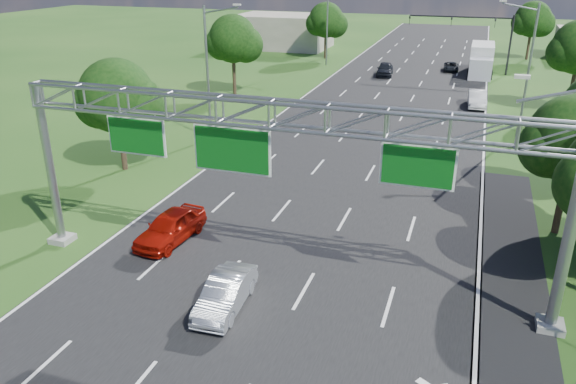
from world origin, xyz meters
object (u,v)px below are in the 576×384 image
at_px(sign_gantry, 274,129).
at_px(red_coupe, 170,227).
at_px(box_truck, 481,60).
at_px(traffic_signal, 481,30).
at_px(silver_sedan, 226,293).

bearing_deg(sign_gantry, red_coupe, 163.64).
bearing_deg(box_truck, red_coupe, -105.32).
bearing_deg(box_truck, traffic_signal, 164.82).
distance_m(sign_gantry, box_truck, 53.67).
relative_size(traffic_signal, silver_sedan, 2.97).
bearing_deg(sign_gantry, traffic_signal, 82.32).
height_order(sign_gantry, box_truck, sign_gantry).
relative_size(sign_gantry, red_coupe, 5.21).
xyz_separation_m(silver_sedan, box_truck, (8.85, 55.51, 0.99)).
height_order(red_coupe, silver_sedan, red_coupe).
distance_m(silver_sedan, box_truck, 56.22).
xyz_separation_m(sign_gantry, red_coupe, (-6.20, 1.82, -6.12)).
xyz_separation_m(red_coupe, silver_sedan, (5.03, -4.47, -0.09)).
distance_m(sign_gantry, silver_sedan, 6.86).
relative_size(red_coupe, box_truck, 0.49).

